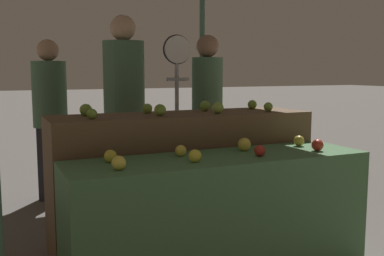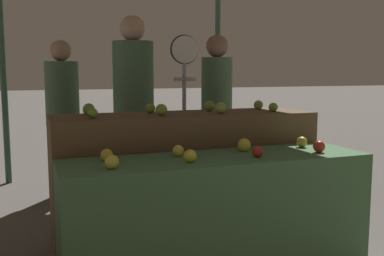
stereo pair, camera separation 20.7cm
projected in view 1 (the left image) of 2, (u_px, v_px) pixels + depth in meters
name	position (u px, v px, depth m)	size (l,w,h in m)	color
display_counter_front	(220.00, 215.00, 2.89)	(1.97, 0.55, 0.77)	#4C7A4C
display_counter_back	(183.00, 178.00, 3.41)	(1.97, 0.55, 0.99)	brown
apple_front_0	(119.00, 163.00, 2.44)	(0.08, 0.08, 0.08)	yellow
apple_front_1	(195.00, 156.00, 2.65)	(0.08, 0.08, 0.08)	gold
apple_front_2	(260.00, 151.00, 2.84)	(0.07, 0.07, 0.07)	#AD281E
apple_front_3	(317.00, 145.00, 3.03)	(0.08, 0.08, 0.08)	red
apple_front_4	(110.00, 156.00, 2.65)	(0.08, 0.08, 0.08)	gold
apple_front_5	(181.00, 151.00, 2.84)	(0.07, 0.07, 0.07)	yellow
apple_front_6	(244.00, 144.00, 3.03)	(0.09, 0.09, 0.09)	yellow
apple_front_7	(299.00, 141.00, 3.23)	(0.08, 0.08, 0.08)	gold
apple_back_0	(92.00, 114.00, 2.95)	(0.07, 0.07, 0.07)	#7AA338
apple_back_1	(160.00, 110.00, 3.16)	(0.08, 0.08, 0.08)	#7AA338
apple_back_2	(218.00, 108.00, 3.34)	(0.09, 0.09, 0.09)	#8EB247
apple_back_3	(268.00, 107.00, 3.53)	(0.07, 0.07, 0.07)	#7AA338
apple_back_4	(86.00, 110.00, 3.16)	(0.09, 0.09, 0.09)	#7AA338
apple_back_5	(147.00, 109.00, 3.35)	(0.07, 0.07, 0.07)	#7AA338
apple_back_6	(205.00, 106.00, 3.54)	(0.08, 0.08, 0.08)	#7AA338
apple_back_7	(252.00, 105.00, 3.73)	(0.08, 0.08, 0.08)	#7AA338
produce_scale	(177.00, 86.00, 3.98)	(0.26, 0.20, 1.62)	#99999E
person_vendor_at_scale	(207.00, 105.00, 4.40)	(0.35, 0.35, 1.65)	#2D2D38
person_customer_left	(50.00, 109.00, 4.46)	(0.44, 0.44, 1.61)	#2D2D38
person_customer_right	(124.00, 98.00, 4.24)	(0.52, 0.52, 1.82)	#2D2D38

